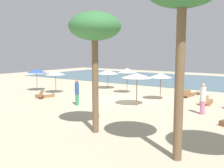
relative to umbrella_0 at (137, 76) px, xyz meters
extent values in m
plane|color=beige|center=(-1.93, 0.96, -2.18)|extent=(60.00, 60.00, 0.00)
cube|color=slate|center=(-1.93, 17.96, -2.15)|extent=(48.00, 16.00, 0.06)
cylinder|color=brown|center=(0.00, 0.00, -1.03)|extent=(0.06, 0.06, 2.30)
cone|color=silver|center=(0.00, 0.00, 0.01)|extent=(2.16, 2.16, 0.33)
cylinder|color=brown|center=(0.44, 3.06, -1.12)|extent=(0.05, 0.05, 2.12)
cone|color=white|center=(0.44, 3.06, -0.19)|extent=(1.76, 1.76, 0.36)
cylinder|color=brown|center=(-11.56, 0.65, -1.13)|extent=(0.04, 0.04, 2.10)
cone|color=#3359B2|center=(-11.56, 0.65, -0.20)|extent=(1.83, 1.83, 0.35)
cylinder|color=brown|center=(-6.71, 5.83, -1.22)|extent=(0.05, 0.05, 1.92)
cone|color=silver|center=(-6.71, 5.83, -0.42)|extent=(2.21, 2.21, 0.41)
cylinder|color=brown|center=(-3.47, 4.38, -1.03)|extent=(0.05, 0.05, 2.29)
cone|color=white|center=(-3.47, 4.38, -0.04)|extent=(1.72, 1.72, 0.41)
cylinder|color=brown|center=(-8.94, 0.67, -1.17)|extent=(0.05, 0.05, 2.01)
cone|color=silver|center=(-8.94, 0.67, -0.29)|extent=(1.77, 1.77, 0.33)
cube|color=olive|center=(3.99, 3.52, -2.04)|extent=(0.73, 1.55, 0.28)
cube|color=olive|center=(3.93, 2.83, -1.74)|extent=(0.60, 0.46, 0.58)
cube|color=brown|center=(1.66, 5.83, -2.04)|extent=(0.97, 1.60, 0.28)
cube|color=brown|center=(1.84, 5.16, -1.76)|extent=(0.68, 0.64, 0.51)
cube|color=olive|center=(-8.05, -1.41, -2.04)|extent=(1.13, 1.62, 0.28)
cube|color=olive|center=(-7.78, -2.05, -1.74)|extent=(0.68, 0.58, 0.59)
cube|color=white|center=(-8.05, -1.41, -1.88)|extent=(0.88, 1.17, 0.03)
cylinder|color=#338C59|center=(-3.61, -2.30, -1.78)|extent=(0.32, 0.32, 0.81)
cylinder|color=#2D4C8C|center=(-3.61, -2.30, -0.95)|extent=(0.37, 0.37, 0.84)
sphere|color=#A37556|center=(-3.61, -2.30, -0.43)|extent=(0.23, 0.23, 0.23)
cylinder|color=#D17299|center=(4.60, 0.11, -1.76)|extent=(0.38, 0.38, 0.84)
cylinder|color=white|center=(4.60, 0.11, -0.91)|extent=(0.45, 0.45, 0.87)
sphere|color=tan|center=(4.60, 0.11, -0.36)|extent=(0.24, 0.24, 0.24)
cylinder|color=brown|center=(1.38, -6.48, 0.13)|extent=(0.30, 0.30, 4.62)
ellipsoid|color=#38753D|center=(1.38, -6.48, 2.87)|extent=(2.43, 2.43, 1.34)
cylinder|color=brown|center=(5.81, -7.35, 0.63)|extent=(0.32, 0.32, 5.61)
cube|color=olive|center=(2.14, 7.37, -2.16)|extent=(0.39, 0.35, 0.04)
ellipsoid|color=olive|center=(2.14, 7.37, -2.02)|extent=(0.62, 0.55, 0.26)
sphere|color=olive|center=(2.35, 7.22, -1.97)|extent=(0.18, 0.18, 0.18)
camera|label=1|loc=(9.05, -16.17, 1.74)|focal=42.08mm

